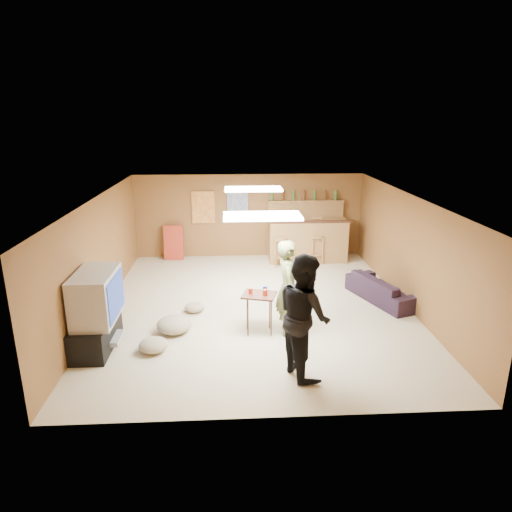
{
  "coord_description": "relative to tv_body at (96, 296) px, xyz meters",
  "views": [
    {
      "loc": [
        -0.49,
        -8.38,
        3.66
      ],
      "look_at": [
        0.0,
        0.2,
        1.0
      ],
      "focal_mm": 32.0,
      "sensor_mm": 36.0,
      "label": 1
    }
  ],
  "objects": [
    {
      "name": "person_black",
      "position": [
        3.19,
        -0.95,
        0.02
      ],
      "size": [
        0.93,
        1.06,
        1.83
      ],
      "primitive_type": "imported",
      "rotation": [
        0.0,
        0.0,
        1.88
      ],
      "color": "black",
      "rests_on": "ground"
    },
    {
      "name": "bar_lip",
      "position": [
        4.15,
        4.2,
        0.2
      ],
      "size": [
        2.1,
        0.12,
        0.05
      ],
      "primitive_type": "cube",
      "color": "#3D1E13",
      "rests_on": "bar_counter"
    },
    {
      "name": "wall_front",
      "position": [
        2.65,
        -2.0,
        0.2
      ],
      "size": [
        6.0,
        0.02,
        2.2
      ],
      "primitive_type": "cube",
      "color": "brown",
      "rests_on": "ground"
    },
    {
      "name": "tv_body",
      "position": [
        0.0,
        0.0,
        0.0
      ],
      "size": [
        0.6,
        1.1,
        0.8
      ],
      "primitive_type": "cube",
      "color": "#B2B2B7",
      "rests_on": "tv_stand"
    },
    {
      "name": "poster_right",
      "position": [
        2.35,
        4.96,
        0.45
      ],
      "size": [
        0.55,
        0.03,
        0.8
      ],
      "primitive_type": "cube",
      "color": "#334C99",
      "rests_on": "wall_back"
    },
    {
      "name": "sofa",
      "position": [
        5.26,
        1.69,
        -0.65
      ],
      "size": [
        1.24,
        1.86,
        0.51
      ],
      "primitive_type": "imported",
      "rotation": [
        0.0,
        0.0,
        1.92
      ],
      "color": "black",
      "rests_on": "ground"
    },
    {
      "name": "dvd_box",
      "position": [
        0.15,
        0.0,
        -0.75
      ],
      "size": [
        0.35,
        0.5,
        0.08
      ],
      "primitive_type": "cube",
      "color": "#B2B2B7",
      "rests_on": "tv_stand"
    },
    {
      "name": "cup_red_near",
      "position": [
        2.48,
        0.41,
        -0.13
      ],
      "size": [
        0.08,
        0.08,
        0.1
      ],
      "primitive_type": "cylinder",
      "rotation": [
        0.0,
        0.0,
        -0.14
      ],
      "color": "#AA220B",
      "rests_on": "tray_table"
    },
    {
      "name": "cup_red_far",
      "position": [
        2.73,
        0.31,
        -0.12
      ],
      "size": [
        0.1,
        0.1,
        0.11
      ],
      "primitive_type": "cylinder",
      "rotation": [
        0.0,
        0.0,
        -0.39
      ],
      "color": "#AA220B",
      "rests_on": "tray_table"
    },
    {
      "name": "tv_stand",
      "position": [
        -0.07,
        0.0,
        -0.65
      ],
      "size": [
        0.55,
        1.3,
        0.5
      ],
      "primitive_type": "cube",
      "color": "black",
      "rests_on": "ground"
    },
    {
      "name": "wall_right",
      "position": [
        5.65,
        1.5,
        0.2
      ],
      "size": [
        0.02,
        7.0,
        2.2
      ],
      "primitive_type": "cube",
      "color": "brown",
      "rests_on": "ground"
    },
    {
      "name": "tray_table",
      "position": [
        2.63,
        0.38,
        -0.54
      ],
      "size": [
        0.66,
        0.58,
        0.72
      ],
      "primitive_type": "cube",
      "rotation": [
        0.0,
        0.0,
        -0.28
      ],
      "color": "#3D1E13",
      "rests_on": "ground"
    },
    {
      "name": "folding_chair_stack",
      "position": [
        0.65,
        4.8,
        -0.45
      ],
      "size": [
        0.5,
        0.26,
        0.91
      ],
      "primitive_type": "cube",
      "rotation": [
        -0.14,
        0.0,
        0.0
      ],
      "color": "#BC3522",
      "rests_on": "ground"
    },
    {
      "name": "ceiling_panel_front",
      "position": [
        2.65,
        0.0,
        1.27
      ],
      "size": [
        1.2,
        0.6,
        0.04
      ],
      "primitive_type": "cube",
      "color": "white",
      "rests_on": "ceiling"
    },
    {
      "name": "cup_blue",
      "position": [
        2.74,
        0.48,
        -0.12
      ],
      "size": [
        0.09,
        0.09,
        0.11
      ],
      "primitive_type": "cylinder",
      "rotation": [
        0.0,
        0.0,
        -0.2
      ],
      "color": "navy",
      "rests_on": "tray_table"
    },
    {
      "name": "bar_stool_right",
      "position": [
        4.36,
        4.24,
        -0.31
      ],
      "size": [
        0.39,
        0.39,
        1.19
      ],
      "primitive_type": null,
      "rotation": [
        0.0,
        0.0,
        0.04
      ],
      "color": "olive",
      "rests_on": "ground"
    },
    {
      "name": "ceiling_panel_back",
      "position": [
        2.65,
        2.7,
        1.27
      ],
      "size": [
        1.2,
        0.6,
        0.04
      ],
      "primitive_type": "cube",
      "color": "white",
      "rests_on": "ceiling"
    },
    {
      "name": "bar_shelf",
      "position": [
        4.15,
        4.9,
        0.6
      ],
      "size": [
        2.0,
        0.18,
        0.05
      ],
      "primitive_type": "cube",
      "color": "olive",
      "rests_on": "bar_backing"
    },
    {
      "name": "cushion_mid",
      "position": [
        1.43,
        1.34,
        -0.81
      ],
      "size": [
        0.5,
        0.5,
        0.18
      ],
      "primitive_type": "ellipsoid",
      "rotation": [
        0.0,
        0.0,
        -0.35
      ],
      "color": "gray",
      "rests_on": "ground"
    },
    {
      "name": "wall_back",
      "position": [
        2.65,
        5.0,
        0.2
      ],
      "size": [
        6.0,
        0.02,
        2.2
      ],
      "primitive_type": "cube",
      "color": "brown",
      "rests_on": "ground"
    },
    {
      "name": "bar_counter",
      "position": [
        4.15,
        4.45,
        -0.35
      ],
      "size": [
        2.0,
        0.6,
        1.1
      ],
      "primitive_type": "cube",
      "color": "olive",
      "rests_on": "ground"
    },
    {
      "name": "bar_backing",
      "position": [
        4.15,
        4.92,
        0.3
      ],
      "size": [
        2.0,
        0.14,
        0.6
      ],
      "primitive_type": "cube",
      "color": "olive",
      "rests_on": "bar_counter"
    },
    {
      "name": "bottle_row",
      "position": [
        4.09,
        4.88,
        0.75
      ],
      "size": [
        1.76,
        0.08,
        0.26
      ],
      "primitive_type": null,
      "color": "#3F7233",
      "rests_on": "bar_shelf"
    },
    {
      "name": "wall_left",
      "position": [
        -0.35,
        1.5,
        0.2
      ],
      "size": [
        0.02,
        7.0,
        2.2
      ],
      "primitive_type": "cube",
      "color": "brown",
      "rests_on": "ground"
    },
    {
      "name": "tv_screen",
      "position": [
        0.31,
        0.0,
        0.0
      ],
      "size": [
        0.02,
        0.95,
        0.65
      ],
      "primitive_type": "cube",
      "color": "navy",
      "rests_on": "tv_body"
    },
    {
      "name": "cushion_far",
      "position": [
        0.88,
        -0.19,
        -0.79
      ],
      "size": [
        0.49,
        0.49,
        0.21
      ],
      "primitive_type": "ellipsoid",
      "rotation": [
        0.0,
        0.0,
        0.04
      ],
      "color": "gray",
      "rests_on": "ground"
    },
    {
      "name": "cushion_near_tv",
      "position": [
        1.14,
        0.48,
        -0.76
      ],
      "size": [
        0.68,
        0.68,
        0.28
      ],
      "primitive_type": "ellipsoid",
      "rotation": [
        0.0,
        0.0,
        -0.11
      ],
      "color": "gray",
      "rests_on": "ground"
    },
    {
      "name": "ceiling",
      "position": [
        2.65,
        1.5,
        1.3
      ],
      "size": [
        6.0,
        7.0,
        0.02
      ],
      "primitive_type": "cube",
      "color": "silver",
      "rests_on": "ground"
    },
    {
      "name": "ground",
      "position": [
        2.65,
        1.5,
        -0.9
      ],
      "size": [
        7.0,
        7.0,
        0.0
      ],
      "primitive_type": "plane",
      "color": "beige",
      "rests_on": "ground"
    },
    {
      "name": "poster_left",
      "position": [
        1.45,
        4.96,
        0.45
      ],
      "size": [
        0.6,
        0.03,
        0.85
      ],
      "primitive_type": "cube",
      "color": "#BF3F26",
      "rests_on": "wall_back"
    },
    {
      "name": "person_olive",
      "position": [
        3.12,
        0.37,
        -0.06
      ],
      "size": [
        0.4,
        0.61,
        1.67
      ],
      "primitive_type": "imported",
      "rotation": [
        0.0,
        0.0,
        1.57
      ],
      "color": "#576037",
      "rests_on": "ground"
    },
    {
      "name": "bar_stool_left",
      "position": [
        3.39,
        4.02,
        -0.23
      ],
      "size": [
        0.56,
        0.56,
        1.34
      ],
      "primitive_type": null,
      "rotation": [
        0.0,
        0.0,
        0.4
      ],
      "color": "olive",
      "rests_on": "ground"
    }
  ]
}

